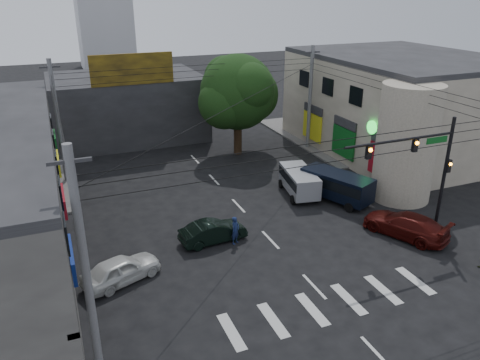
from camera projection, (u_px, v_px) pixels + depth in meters
ground at (286, 257)px, 25.75m from camera, size 160.00×160.00×0.00m
sidewalk_far_right at (362, 132)px, 47.41m from camera, size 16.00×16.00×0.15m
building_right at (400, 105)px, 41.63m from camera, size 14.00×18.00×8.00m
corner_column at (406, 143)px, 31.49m from camera, size 4.00×4.00×8.00m
building_far at (127, 106)px, 45.43m from camera, size 14.00×10.00×6.00m
billboard at (132, 69)px, 39.59m from camera, size 7.00×0.30×2.60m
street_tree at (238, 92)px, 39.59m from camera, size 6.40×6.40×8.70m
traffic_gantry at (424, 162)px, 25.78m from camera, size 7.10×0.35×7.20m
utility_pole_near_left at (85, 268)px, 16.47m from camera, size 0.32×0.32×9.20m
utility_pole_far_left at (58, 123)px, 33.99m from camera, size 0.32×0.32×9.20m
utility_pole_far_right at (310, 99)px, 41.34m from camera, size 0.32×0.32×9.20m
dark_sedan at (213, 232)px, 27.07m from camera, size 2.05×4.15×1.29m
white_compact at (121, 269)px, 23.38m from camera, size 4.32×5.10×1.37m
maroon_sedan at (405, 225)px, 27.66m from camera, size 5.76×6.54×1.46m
silver_minivan at (299, 183)px, 33.10m from camera, size 4.86×3.29×1.82m
navy_van at (336, 187)px, 32.20m from camera, size 6.31×5.43×1.98m
traffic_officer at (235, 230)px, 26.80m from camera, size 0.99×0.98×1.68m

